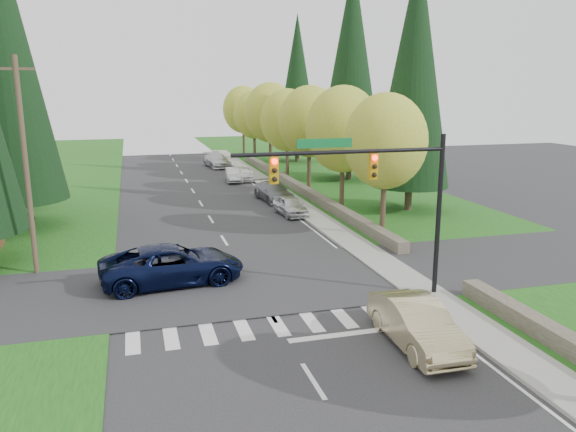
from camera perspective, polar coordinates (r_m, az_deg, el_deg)
name	(u,v)px	position (r m, az deg, el deg)	size (l,w,h in m)	color
ground	(303,366)	(18.40, 1.58, -14.94)	(120.00, 120.00, 0.00)	#28282B
grass_east	(395,211)	(40.67, 10.81, 0.52)	(14.00, 110.00, 0.06)	#1A5316
cross_street	(251,283)	(25.52, -3.76, -6.80)	(120.00, 8.00, 0.10)	#28282B
sidewalk_east	(305,209)	(40.24, 1.73, 0.67)	(1.80, 80.00, 0.13)	gray
curb_east	(294,210)	(40.00, 0.57, 0.60)	(0.20, 80.00, 0.13)	gray
stone_wall_north	(296,186)	(48.19, 0.84, 3.06)	(0.70, 40.00, 0.70)	#4C4438
traffic_signal	(377,182)	(22.34, 9.00, 3.45)	(8.70, 0.37, 6.80)	black
utility_pole	(26,166)	(28.13, -25.08, 4.65)	(1.60, 0.24, 10.00)	#473828
decid_tree_0	(385,141)	(32.84, 9.88, 7.48)	(4.80, 4.80, 8.37)	#38281C
decid_tree_1	(343,129)	(39.27, 5.61, 8.76)	(5.20, 5.20, 8.80)	#38281C
decid_tree_2	(309,122)	(45.79, 2.19, 9.56)	(5.00, 5.00, 8.82)	#38281C
decid_tree_3	(287,120)	(52.53, -0.07, 9.71)	(5.00, 5.00, 8.55)	#38281C
decid_tree_4	(270,113)	(59.30, -1.82, 10.46)	(5.40, 5.40, 9.18)	#38281C
decid_tree_5	(254,115)	(66.09, -3.46, 10.23)	(4.80, 4.80, 8.30)	#38281C
decid_tree_6	(243,110)	(72.95, -4.57, 10.72)	(5.20, 5.20, 8.86)	#38281C
conifer_e_a	(415,70)	(40.24, 12.73, 14.31)	(5.44, 5.44, 17.80)	#38281C
conifer_e_b	(351,63)	(53.40, 6.45, 15.19)	(6.12, 6.12, 19.80)	#38281C
conifer_e_c	(297,81)	(66.27, 0.94, 13.51)	(5.10, 5.10, 16.80)	#38281C
sedan_champagne	(417,324)	(19.82, 12.93, -10.61)	(1.69, 4.84, 1.59)	#CDBC89
suv_navy	(172,265)	(25.66, -11.67, -4.86)	(2.92, 6.34, 1.76)	black
parked_car_a	(290,206)	(38.58, 0.24, 1.04)	(1.56, 3.89, 1.32)	silver
parked_car_b	(274,192)	(43.57, -1.47, 2.49)	(2.02, 4.97, 1.44)	slate
parked_car_c	(233,175)	(52.73, -5.56, 4.18)	(1.37, 3.92, 1.29)	silver
parked_car_d	(245,174)	(53.28, -4.41, 4.29)	(1.53, 3.80, 1.30)	silver
parked_car_e	(217,160)	(62.72, -7.22, 5.63)	(2.12, 5.22, 1.51)	silver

